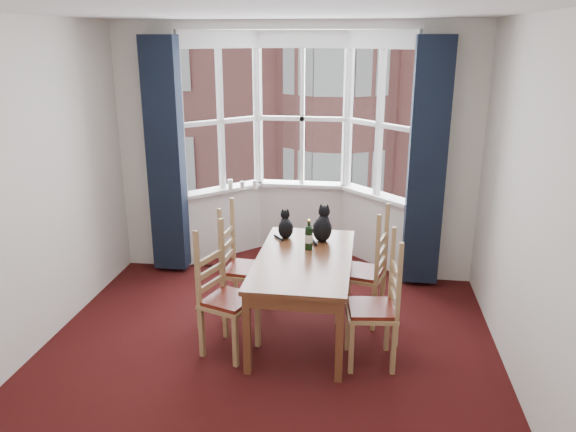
% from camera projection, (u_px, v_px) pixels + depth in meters
% --- Properties ---
extents(floor, '(4.50, 4.50, 0.00)m').
position_uv_depth(floor, '(259.00, 379.00, 4.51)').
color(floor, black).
rests_on(floor, ground).
extents(ceiling, '(4.50, 4.50, 0.00)m').
position_uv_depth(ceiling, '(252.00, 8.00, 3.65)').
color(ceiling, white).
rests_on(ceiling, floor).
extents(wall_left, '(0.00, 4.50, 4.50)m').
position_uv_depth(wall_left, '(2.00, 203.00, 4.34)').
color(wall_left, silver).
rests_on(wall_left, floor).
extents(wall_right, '(0.00, 4.50, 4.50)m').
position_uv_depth(wall_right, '(544.00, 225.00, 3.82)').
color(wall_right, silver).
rests_on(wall_right, floor).
extents(wall_near, '(4.00, 0.00, 4.00)m').
position_uv_depth(wall_near, '(134.00, 404.00, 1.96)').
color(wall_near, silver).
rests_on(wall_near, floor).
extents(wall_back_pier_left, '(0.70, 0.12, 2.80)m').
position_uv_depth(wall_back_pier_left, '(152.00, 149.00, 6.42)').
color(wall_back_pier_left, silver).
rests_on(wall_back_pier_left, floor).
extents(wall_back_pier_right, '(0.70, 0.12, 2.80)m').
position_uv_depth(wall_back_pier_right, '(448.00, 157.00, 5.99)').
color(wall_back_pier_right, silver).
rests_on(wall_back_pier_right, floor).
extents(bay_window, '(2.76, 0.94, 2.80)m').
position_uv_depth(bay_window, '(300.00, 145.00, 6.68)').
color(bay_window, white).
rests_on(bay_window, floor).
extents(curtain_left, '(0.38, 0.22, 2.60)m').
position_uv_depth(curtain_left, '(166.00, 157.00, 6.23)').
color(curtain_left, black).
rests_on(curtain_left, floor).
extents(curtain_right, '(0.38, 0.22, 2.60)m').
position_uv_depth(curtain_right, '(427.00, 165.00, 5.86)').
color(curtain_right, black).
rests_on(curtain_right, floor).
extents(dining_table, '(0.85, 1.57, 0.75)m').
position_uv_depth(dining_table, '(304.00, 266.00, 5.03)').
color(dining_table, brown).
rests_on(dining_table, floor).
extents(chair_left_near, '(0.52, 0.53, 0.92)m').
position_uv_depth(chair_left_near, '(220.00, 300.00, 4.81)').
color(chair_left_near, '#A48050').
rests_on(chair_left_near, floor).
extents(chair_left_far, '(0.44, 0.45, 0.92)m').
position_uv_depth(chair_left_far, '(237.00, 270.00, 5.43)').
color(chair_left_far, '#A48050').
rests_on(chair_left_far, floor).
extents(chair_right_near, '(0.44, 0.46, 0.92)m').
position_uv_depth(chair_right_near, '(382.00, 311.00, 4.62)').
color(chair_right_near, '#A48050').
rests_on(chair_right_near, floor).
extents(chair_right_far, '(0.49, 0.50, 0.92)m').
position_uv_depth(chair_right_far, '(371.00, 275.00, 5.30)').
color(chair_right_far, '#A48050').
rests_on(chair_right_far, floor).
extents(cat_left, '(0.18, 0.23, 0.28)m').
position_uv_depth(cat_left, '(286.00, 227.00, 5.47)').
color(cat_left, black).
rests_on(cat_left, dining_table).
extents(cat_right, '(0.21, 0.28, 0.36)m').
position_uv_depth(cat_right, '(323.00, 227.00, 5.38)').
color(cat_right, black).
rests_on(cat_right, dining_table).
extents(wine_bottle, '(0.07, 0.07, 0.29)m').
position_uv_depth(wine_bottle, '(309.00, 236.00, 5.16)').
color(wine_bottle, black).
rests_on(wine_bottle, dining_table).
extents(candle_tall, '(0.06, 0.06, 0.11)m').
position_uv_depth(candle_tall, '(230.00, 184.00, 6.78)').
color(candle_tall, white).
rests_on(candle_tall, bay_window).
extents(candle_short, '(0.06, 0.06, 0.09)m').
position_uv_depth(candle_short, '(242.00, 185.00, 6.80)').
color(candle_short, white).
rests_on(candle_short, bay_window).
extents(candle_extra, '(0.05, 0.05, 0.10)m').
position_uv_depth(candle_extra, '(255.00, 184.00, 6.80)').
color(candle_extra, white).
rests_on(candle_extra, bay_window).
extents(street, '(80.00, 80.00, 0.00)m').
position_uv_depth(street, '(351.00, 175.00, 36.77)').
color(street, '#333335').
rests_on(street, ground).
extents(tenement_building, '(18.40, 7.80, 15.20)m').
position_uv_depth(tenement_building, '(342.00, 72.00, 17.24)').
color(tenement_building, '#A75E56').
rests_on(tenement_building, street).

